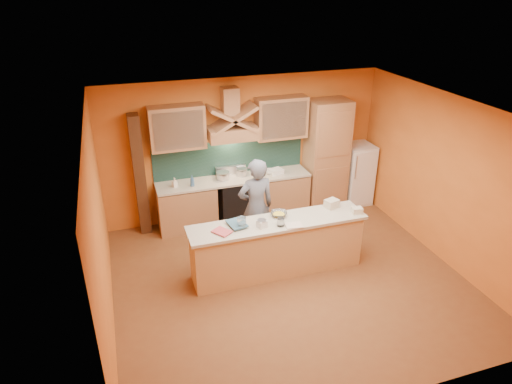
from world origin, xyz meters
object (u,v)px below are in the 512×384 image
object	(u,v)px
stove	(234,200)
person	(256,207)
mixing_bowl	(279,214)
fridge	(356,174)
kitchen_scale	(262,224)

from	to	relation	value
stove	person	bearing A→B (deg)	-87.39
stove	mixing_bowl	xyz separation A→B (m)	(0.28, -1.73, 0.53)
stove	person	xyz separation A→B (m)	(0.06, -1.21, 0.43)
stove	fridge	xyz separation A→B (m)	(2.70, 0.00, 0.20)
person	mixing_bowl	distance (m)	0.57
stove	fridge	bearing A→B (deg)	0.00
stove	person	distance (m)	1.29
person	kitchen_scale	xyz separation A→B (m)	(-0.15, -0.77, 0.12)
fridge	person	bearing A→B (deg)	-155.36
fridge	kitchen_scale	distance (m)	3.45
stove	mixing_bowl	distance (m)	1.83
fridge	mixing_bowl	size ratio (longest dim) A/B	4.96
mixing_bowl	fridge	bearing A→B (deg)	35.52
fridge	stove	bearing A→B (deg)	180.00
person	mixing_bowl	size ratio (longest dim) A/B	6.72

